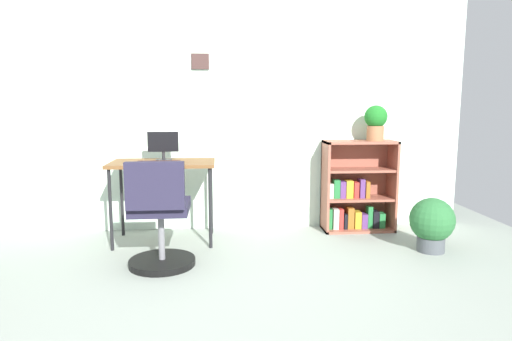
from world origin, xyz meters
TOP-DOWN VIEW (x-y plane):
  - ground_plane at (0.00, 0.00)m, footprint 6.24×6.24m
  - wall_back at (-0.00, 2.15)m, footprint 5.20×0.12m
  - desk at (-0.40, 1.70)m, footprint 0.93×0.53m
  - monitor at (-0.40, 1.76)m, footprint 0.28×0.15m
  - keyboard at (-0.42, 1.58)m, footprint 0.37×0.13m
  - office_chair at (-0.35, 1.01)m, footprint 0.52×0.55m
  - bookshelf_low at (1.48, 1.95)m, footprint 0.70×0.30m
  - potted_plant_on_shelf at (1.64, 1.90)m, footprint 0.22×0.22m
  - potted_plant_floor at (1.93, 1.22)m, footprint 0.38×0.38m

SIDE VIEW (x-z plane):
  - ground_plane at x=0.00m, z-range 0.00..0.00m
  - potted_plant_floor at x=1.93m, z-range 0.02..0.49m
  - office_chair at x=-0.35m, z-range -0.06..0.80m
  - bookshelf_low at x=1.48m, z-range -0.06..0.85m
  - desk at x=-0.40m, z-range 0.30..1.05m
  - keyboard at x=-0.42m, z-range 0.75..0.76m
  - monitor at x=-0.40m, z-range 0.75..1.02m
  - potted_plant_on_shelf at x=1.64m, z-range 0.92..1.27m
  - wall_back at x=0.00m, z-range 0.00..2.31m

